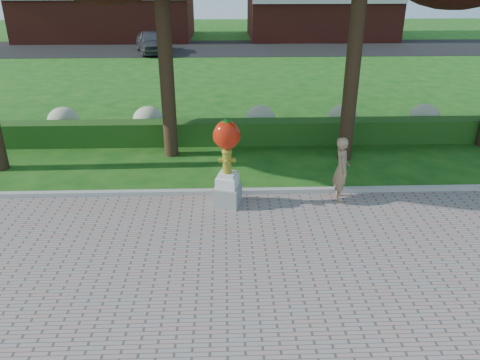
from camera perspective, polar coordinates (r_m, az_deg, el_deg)
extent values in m
plane|color=#134C13|center=(9.87, -0.03, -9.48)|extent=(100.00, 100.00, 0.00)
cube|color=#ADADA5|center=(12.44, -0.50, -1.46)|extent=(40.00, 0.18, 0.15)
cube|color=#1B4915|center=(16.02, -0.88, 5.85)|extent=(24.00, 0.70, 0.80)
ellipsoid|color=#B4B48A|center=(17.87, -20.71, 6.74)|extent=(1.10, 1.10, 0.99)
ellipsoid|color=#B4B48A|center=(17.14, -11.11, 7.17)|extent=(1.10, 1.10, 0.99)
ellipsoid|color=#B4B48A|center=(16.97, 2.45, 7.43)|extent=(1.10, 1.10, 0.99)
ellipsoid|color=#B4B48A|center=(17.46, 12.40, 7.37)|extent=(1.10, 1.10, 0.99)
ellipsoid|color=#B4B48A|center=(18.42, 21.55, 7.11)|extent=(1.10, 1.10, 0.99)
cube|color=black|center=(36.60, -1.57, 15.78)|extent=(50.00, 8.00, 0.02)
cylinder|color=black|center=(14.49, -9.06, 14.50)|extent=(0.44, 0.44, 6.16)
cylinder|color=black|center=(14.32, 13.91, 16.27)|extent=(0.44, 0.44, 7.28)
cube|color=gray|center=(11.77, -1.54, -1.90)|extent=(0.76, 0.76, 0.50)
cube|color=silver|center=(11.60, -1.56, -0.18)|extent=(0.61, 0.61, 0.28)
cube|color=silver|center=(11.53, -1.57, 0.67)|extent=(0.49, 0.49, 0.10)
cylinder|color=olive|center=(11.40, -1.59, 2.17)|extent=(0.22, 0.22, 0.56)
ellipsoid|color=olive|center=(11.30, -1.61, 3.47)|extent=(0.26, 0.26, 0.18)
cylinder|color=olive|center=(11.38, -2.40, 2.44)|extent=(0.12, 0.11, 0.11)
cylinder|color=olive|center=(11.38, -0.80, 2.46)|extent=(0.12, 0.11, 0.11)
cylinder|color=olive|center=(11.24, -1.59, 2.16)|extent=(0.12, 0.12, 0.12)
cylinder|color=olive|center=(11.27, -1.61, 3.85)|extent=(0.08, 0.08, 0.05)
ellipsoid|color=#BA1D09|center=(11.15, -1.64, 5.52)|extent=(0.62, 0.56, 0.72)
ellipsoid|color=#BA1D09|center=(11.16, -2.55, 5.41)|extent=(0.31, 0.31, 0.46)
ellipsoid|color=#BA1D09|center=(11.16, -0.71, 5.43)|extent=(0.31, 0.31, 0.46)
cylinder|color=#164F12|center=(11.04, -1.66, 7.27)|extent=(0.10, 0.10, 0.12)
ellipsoid|color=#164F12|center=(11.05, -1.66, 7.12)|extent=(0.24, 0.24, 0.08)
imported|color=#A07C5B|center=(12.10, 12.28, 1.35)|extent=(0.43, 0.63, 1.67)
imported|color=#404248|center=(34.82, -10.76, 16.23)|extent=(2.99, 4.82, 1.53)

